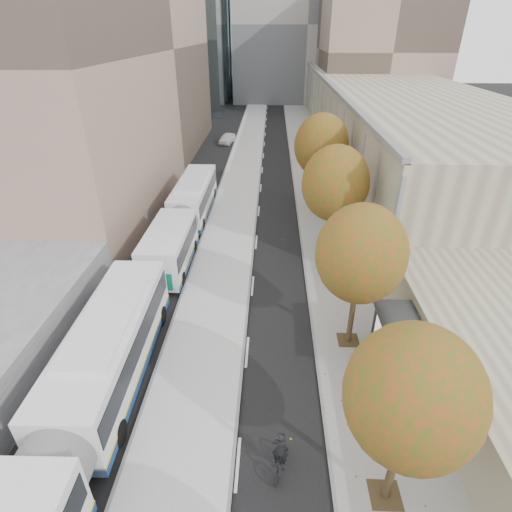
{
  "coord_description": "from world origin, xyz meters",
  "views": [
    {
      "loc": [
        -0.6,
        -3.14,
        14.27
      ],
      "look_at": [
        -1.41,
        17.47,
        2.5
      ],
      "focal_mm": 28.0,
      "sensor_mm": 36.0,
      "label": 1
    }
  ],
  "objects_px": {
    "bus_far": "(185,214)",
    "cyclist": "(280,458)",
    "distant_car": "(227,138)",
    "bus_near": "(73,427)",
    "bus_shelter": "(407,336)"
  },
  "relations": [
    {
      "from": "bus_shelter",
      "to": "distant_car",
      "type": "relative_size",
      "value": 1.09
    },
    {
      "from": "cyclist",
      "to": "distant_car",
      "type": "distance_m",
      "value": 48.99
    },
    {
      "from": "bus_near",
      "to": "bus_far",
      "type": "relative_size",
      "value": 1.07
    },
    {
      "from": "cyclist",
      "to": "bus_near",
      "type": "bearing_deg",
      "value": -170.4
    },
    {
      "from": "bus_near",
      "to": "distant_car",
      "type": "relative_size",
      "value": 4.69
    },
    {
      "from": "bus_shelter",
      "to": "distant_car",
      "type": "distance_m",
      "value": 45.17
    },
    {
      "from": "bus_far",
      "to": "cyclist",
      "type": "relative_size",
      "value": 8.39
    },
    {
      "from": "bus_near",
      "to": "distant_car",
      "type": "xyz_separation_m",
      "value": [
        0.62,
        48.22,
        -1.03
      ]
    },
    {
      "from": "bus_shelter",
      "to": "bus_near",
      "type": "relative_size",
      "value": 0.23
    },
    {
      "from": "bus_far",
      "to": "cyclist",
      "type": "xyz_separation_m",
      "value": [
        7.19,
        -19.59,
        -0.83
      ]
    },
    {
      "from": "cyclist",
      "to": "distant_car",
      "type": "xyz_separation_m",
      "value": [
        -6.89,
        48.5,
        -0.09
      ]
    },
    {
      "from": "bus_far",
      "to": "distant_car",
      "type": "distance_m",
      "value": 28.93
    },
    {
      "from": "bus_far",
      "to": "cyclist",
      "type": "bearing_deg",
      "value": -69.7
    },
    {
      "from": "bus_shelter",
      "to": "cyclist",
      "type": "height_order",
      "value": "bus_shelter"
    },
    {
      "from": "bus_near",
      "to": "cyclist",
      "type": "relative_size",
      "value": 8.99
    }
  ]
}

